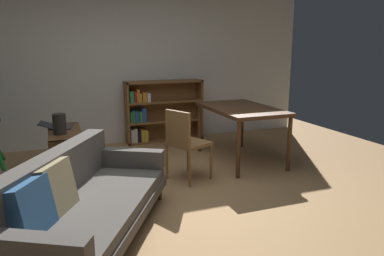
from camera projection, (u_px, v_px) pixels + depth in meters
The scene contains 9 objects.
ground_plane at pixel (168, 200), 4.05m from camera, with size 8.16×8.16×0.00m, color tan.
back_wall_panel at pixel (119, 64), 6.22m from camera, with size 6.80×0.10×2.70m, color silver.
fabric_couch at pixel (79, 201), 3.13m from camera, with size 1.74×2.18×0.76m.
media_console at pixel (66, 154), 4.77m from camera, with size 0.40×1.05×0.59m.
open_laptop at pixel (57, 126), 4.86m from camera, with size 0.45×0.34×0.08m.
desk_speaker at pixel (59, 124), 4.50m from camera, with size 0.16×0.16×0.25m.
dining_table at pixel (241, 112), 5.29m from camera, with size 0.86×1.41×0.79m.
dining_chair_near at pixel (185, 141), 4.52m from camera, with size 0.57×0.57×0.90m.
bookshelf at pixel (158, 112), 6.46m from camera, with size 1.35×0.30×1.06m.
Camera 1 is at (-1.10, -3.63, 1.65)m, focal length 34.60 mm.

